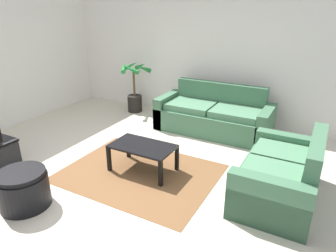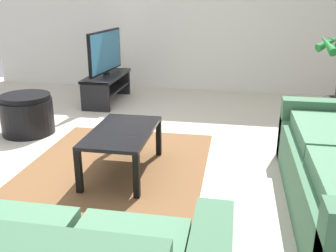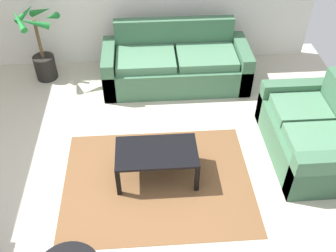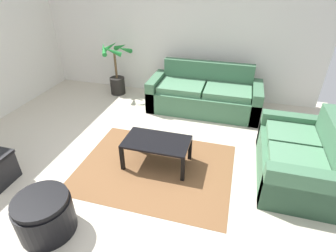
# 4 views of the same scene
# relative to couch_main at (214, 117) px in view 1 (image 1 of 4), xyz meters

# --- Properties ---
(ground_plane) EXTENTS (6.60, 6.60, 0.00)m
(ground_plane) POSITION_rel_couch_main_xyz_m (-0.75, -2.28, -0.30)
(ground_plane) COLOR beige
(wall_back) EXTENTS (6.00, 0.06, 2.70)m
(wall_back) POSITION_rel_couch_main_xyz_m (-0.75, 0.72, 1.05)
(wall_back) COLOR silver
(wall_back) RESTS_ON ground
(couch_main) EXTENTS (2.17, 0.90, 0.90)m
(couch_main) POSITION_rel_couch_main_xyz_m (0.00, 0.00, 0.00)
(couch_main) COLOR #3F6B4C
(couch_main) RESTS_ON ground
(couch_loveseat) EXTENTS (0.90, 1.51, 0.90)m
(couch_loveseat) POSITION_rel_couch_main_xyz_m (1.53, -1.67, -0.00)
(couch_loveseat) COLOR #3F6B4C
(couch_loveseat) RESTS_ON ground
(coffee_table) EXTENTS (0.93, 0.54, 0.41)m
(coffee_table) POSITION_rel_couch_main_xyz_m (-0.38, -1.93, 0.05)
(coffee_table) COLOR black
(coffee_table) RESTS_ON ground
(area_rug) EXTENTS (2.20, 1.70, 0.01)m
(area_rug) POSITION_rel_couch_main_xyz_m (-0.38, -2.03, -0.30)
(area_rug) COLOR brown
(area_rug) RESTS_ON ground
(potted_palm) EXTENTS (0.66, 0.61, 1.18)m
(potted_palm) POSITION_rel_couch_main_xyz_m (-2.01, 0.26, 0.18)
(potted_palm) COLOR black
(potted_palm) RESTS_ON ground
(ottoman) EXTENTS (0.60, 0.60, 0.47)m
(ottoman) POSITION_rel_couch_main_xyz_m (-1.20, -3.34, -0.07)
(ottoman) COLOR black
(ottoman) RESTS_ON ground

